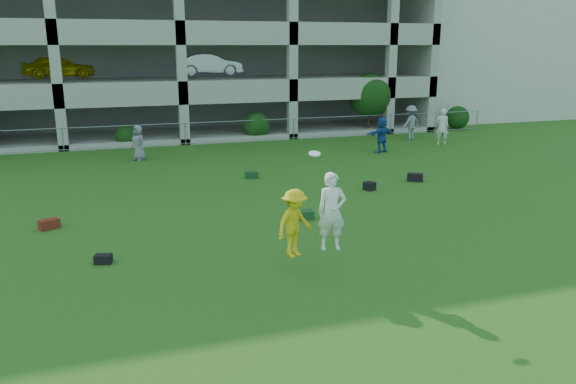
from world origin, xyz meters
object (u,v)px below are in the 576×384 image
object	(u,v)px
bystander_c	(138,143)
bystander_f	(411,123)
bystander_e	(442,127)
parking_garage	(162,30)
frisbee_contest	(307,219)
crate_d	(369,186)
bystander_d	(382,135)
stucco_building	(465,46)

from	to	relation	value
bystander_c	bystander_f	world-z (taller)	bystander_f
bystander_e	parking_garage	bearing A→B (deg)	-25.26
frisbee_contest	parking_garage	bearing A→B (deg)	90.75
crate_d	parking_garage	distance (m)	21.71
bystander_d	bystander_e	distance (m)	4.14
stucco_building	frisbee_contest	size ratio (longest dim) A/B	6.42
crate_d	frisbee_contest	distance (m)	7.91
bystander_f	parking_garage	bearing A→B (deg)	-59.78
bystander_d	frisbee_contest	distance (m)	15.39
frisbee_contest	bystander_d	bearing A→B (deg)	56.44
stucco_building	parking_garage	bearing A→B (deg)	-179.25
bystander_d	frisbee_contest	xyz separation A→B (m)	(-8.50, -12.82, 0.37)
bystander_c	frisbee_contest	size ratio (longest dim) A/B	0.64
stucco_building	crate_d	distance (m)	27.76
bystander_f	bystander_e	bearing A→B (deg)	92.59
bystander_c	crate_d	world-z (taller)	bystander_c
stucco_building	bystander_d	bearing A→B (deg)	-135.24
crate_d	parking_garage	xyz separation A→B (m)	(-5.03, 20.28, 5.86)
bystander_c	parking_garage	size ratio (longest dim) A/B	0.05
stucco_building	bystander_e	bearing A→B (deg)	-127.82
bystander_e	bystander_f	size ratio (longest dim) A/B	1.01
bystander_e	bystander_d	bearing A→B (deg)	33.19
bystander_d	frisbee_contest	size ratio (longest dim) A/B	0.70
bystander_c	bystander_e	size ratio (longest dim) A/B	0.84
parking_garage	bystander_e	bearing A→B (deg)	-44.76
bystander_d	frisbee_contest	bearing A→B (deg)	38.53
stucco_building	bystander_d	world-z (taller)	stucco_building
bystander_f	crate_d	bearing A→B (deg)	35.09
bystander_f	parking_garage	distance (m)	17.02
bystander_c	bystander_f	bearing A→B (deg)	60.93
frisbee_contest	parking_garage	xyz separation A→B (m)	(-0.35, 26.56, 4.78)
frisbee_contest	bystander_f	bearing A→B (deg)	53.20
stucco_building	bystander_e	xyz separation A→B (m)	(-10.14, -13.06, -4.05)
bystander_e	parking_garage	world-z (taller)	parking_garage
bystander_e	frisbee_contest	xyz separation A→B (m)	(-12.52, -13.80, 0.28)
bystander_f	frisbee_contest	world-z (taller)	frisbee_contest
stucco_building	crate_d	world-z (taller)	stucco_building
bystander_c	crate_d	bearing A→B (deg)	8.81
crate_d	frisbee_contest	bearing A→B (deg)	-126.74
crate_d	parking_garage	world-z (taller)	parking_garage
bystander_c	frisbee_contest	distance (m)	14.78
bystander_d	crate_d	distance (m)	7.61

